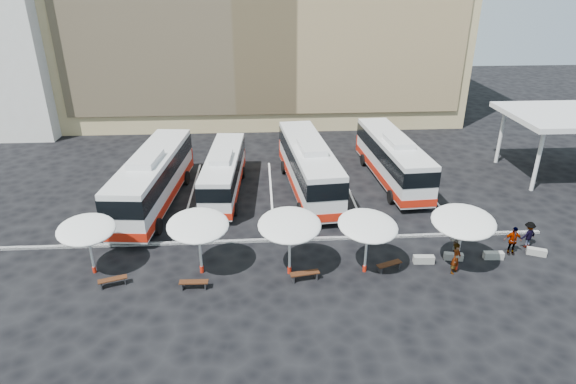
{
  "coord_description": "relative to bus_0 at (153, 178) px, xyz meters",
  "views": [
    {
      "loc": [
        -0.75,
        -25.47,
        15.25
      ],
      "look_at": [
        1.0,
        3.0,
        2.2
      ],
      "focal_mm": 30.0,
      "sensor_mm": 36.0,
      "label": 1
    }
  ],
  "objects": [
    {
      "name": "bus_0",
      "position": [
        0.0,
        0.0,
        0.0
      ],
      "size": [
        3.93,
        13.09,
        4.09
      ],
      "rotation": [
        0.0,
        0.0,
        -0.1
      ],
      "color": "silver",
      "rests_on": "ground"
    },
    {
      "name": "passenger_3",
      "position": [
        23.6,
        -7.38,
        -1.25
      ],
      "size": [
        1.24,
        0.96,
        1.69
      ],
      "primitive_type": "imported",
      "rotation": [
        0.0,
        0.0,
        3.49
      ],
      "color": "black",
      "rests_on": "ground"
    },
    {
      "name": "sunshade_3",
      "position": [
        13.24,
        -9.4,
        0.81
      ],
      "size": [
        4.15,
        4.18,
        3.41
      ],
      "rotation": [
        0.0,
        0.0,
        0.33
      ],
      "color": "silver",
      "rests_on": "ground"
    },
    {
      "name": "wood_bench_3",
      "position": [
        14.62,
        -9.38,
        -1.74
      ],
      "size": [
        1.54,
        0.92,
        0.46
      ],
      "rotation": [
        0.0,
        0.0,
        0.37
      ],
      "color": "black",
      "rests_on": "ground"
    },
    {
      "name": "conc_bench_1",
      "position": [
        18.66,
        -8.5,
        -1.89
      ],
      "size": [
        1.12,
        0.56,
        0.4
      ],
      "primitive_type": "cube",
      "rotation": [
        0.0,
        0.0,
        -0.2
      ],
      "color": "gray",
      "rests_on": "ground"
    },
    {
      "name": "wood_bench_0",
      "position": [
        -0.43,
        -9.94,
        -1.74
      ],
      "size": [
        1.54,
        0.85,
        0.46
      ],
      "rotation": [
        0.0,
        0.0,
        0.32
      ],
      "color": "black",
      "rests_on": "ground"
    },
    {
      "name": "passenger_2",
      "position": [
        22.27,
        -8.1,
        -1.19
      ],
      "size": [
        1.08,
        0.51,
        1.79
      ],
      "primitive_type": "imported",
      "rotation": [
        0.0,
        0.0,
        -0.07
      ],
      "color": "black",
      "rests_on": "ground"
    },
    {
      "name": "bus_3",
      "position": [
        17.96,
        3.26,
        -0.11
      ],
      "size": [
        3.39,
        12.36,
        3.88
      ],
      "rotation": [
        0.0,
        0.0,
        0.06
      ],
      "color": "silver",
      "rests_on": "ground"
    },
    {
      "name": "bus_2",
      "position": [
        11.18,
        1.75,
        -0.0
      ],
      "size": [
        3.87,
        13.05,
        4.08
      ],
      "rotation": [
        0.0,
        0.0,
        0.09
      ],
      "color": "silver",
      "rests_on": "ground"
    },
    {
      "name": "sunshade_2",
      "position": [
        9.04,
        -9.31,
        0.94
      ],
      "size": [
        3.52,
        3.56,
        3.57
      ],
      "rotation": [
        0.0,
        0.0,
        -0.03
      ],
      "color": "silver",
      "rests_on": "ground"
    },
    {
      "name": "wood_bench_1",
      "position": [
        3.91,
        -10.46,
        -1.73
      ],
      "size": [
        1.53,
        0.44,
        0.46
      ],
      "rotation": [
        0.0,
        0.0,
        -0.02
      ],
      "color": "black",
      "rests_on": "ground"
    },
    {
      "name": "curb_divider",
      "position": [
        8.32,
        -5.77,
        -2.01
      ],
      "size": [
        34.0,
        0.25,
        0.15
      ],
      "primitive_type": "cube",
      "color": "black",
      "rests_on": "ground"
    },
    {
      "name": "sunshade_1",
      "position": [
        4.16,
        -8.93,
        0.87
      ],
      "size": [
        4.04,
        4.07,
        3.49
      ],
      "rotation": [
        0.0,
        0.0,
        0.24
      ],
      "color": "silver",
      "rests_on": "ground"
    },
    {
      "name": "conc_bench_2",
      "position": [
        21.03,
        -8.55,
        -1.88
      ],
      "size": [
        1.16,
        0.44,
        0.43
      ],
      "primitive_type": "cube",
      "rotation": [
        0.0,
        0.0,
        -0.06
      ],
      "color": "gray",
      "rests_on": "ground"
    },
    {
      "name": "bay_lines",
      "position": [
        8.32,
        1.73,
        -2.08
      ],
      "size": [
        24.15,
        12.0,
        0.01
      ],
      "color": "white",
      "rests_on": "ground"
    },
    {
      "name": "bus_1",
      "position": [
        4.84,
        1.61,
        -0.34
      ],
      "size": [
        2.97,
        10.89,
        3.42
      ],
      "rotation": [
        0.0,
        0.0,
        -0.06
      ],
      "color": "silver",
      "rests_on": "ground"
    },
    {
      "name": "service_canopy",
      "position": [
        32.32,
        3.73,
        2.78
      ],
      "size": [
        10.0,
        8.0,
        5.2
      ],
      "color": "silver",
      "rests_on": "ground"
    },
    {
      "name": "sunshade_0",
      "position": [
        -1.82,
        -8.58,
        0.63
      ],
      "size": [
        4.07,
        4.09,
        3.21
      ],
      "rotation": [
        0.0,
        0.0,
        0.43
      ],
      "color": "silver",
      "rests_on": "ground"
    },
    {
      "name": "sunshade_4",
      "position": [
        18.41,
        -9.51,
        0.95
      ],
      "size": [
        4.35,
        4.38,
        3.58
      ],
      "rotation": [
        0.0,
        0.0,
        -0.33
      ],
      "color": "silver",
      "rests_on": "ground"
    },
    {
      "name": "ground",
      "position": [
        8.32,
        -6.27,
        -2.09
      ],
      "size": [
        120.0,
        120.0,
        0.0
      ],
      "primitive_type": "plane",
      "color": "black",
      "rests_on": "ground"
    },
    {
      "name": "wood_bench_2",
      "position": [
        9.81,
        -10.04,
        -1.71
      ],
      "size": [
        1.65,
        0.7,
        0.49
      ],
      "rotation": [
        0.0,
        0.0,
        0.18
      ],
      "color": "black",
      "rests_on": "ground"
    },
    {
      "name": "conc_bench_3",
      "position": [
        23.76,
        -8.31,
        -1.89
      ],
      "size": [
        1.14,
        0.77,
        0.41
      ],
      "primitive_type": "cube",
      "rotation": [
        0.0,
        0.0,
        -0.42
      ],
      "color": "gray",
      "rests_on": "ground"
    },
    {
      "name": "passenger_0",
      "position": [
        18.2,
        -9.82,
        -1.17
      ],
      "size": [
        0.79,
        0.79,
        1.84
      ],
      "primitive_type": "imported",
      "rotation": [
        0.0,
        0.0,
        0.78
      ],
      "color": "black",
      "rests_on": "ground"
    },
    {
      "name": "conc_bench_0",
      "position": [
        16.82,
        -8.74,
        -1.87
      ],
      "size": [
        1.2,
        0.47,
        0.44
      ],
      "primitive_type": "cube",
      "rotation": [
        0.0,
        0.0,
        -0.06
      ],
      "color": "gray",
      "rests_on": "ground"
    },
    {
      "name": "passenger_1",
      "position": [
        19.01,
        -7.83,
        -1.26
      ],
      "size": [
        0.96,
        0.84,
        1.66
      ],
      "primitive_type": "imported",
      "rotation": [
        0.0,
        0.0,
        2.84
      ],
      "color": "black",
      "rests_on": "ground"
    }
  ]
}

